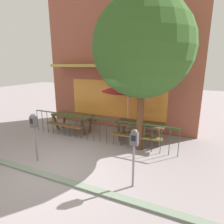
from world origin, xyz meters
TOP-DOWN VIEW (x-y plane):
  - ground at (0.00, 0.00)m, footprint 40.00×40.00m
  - pub_storefront at (0.00, 4.23)m, footprint 7.10×1.30m
  - patio_fence_front at (-0.00, 2.10)m, footprint 5.99×0.04m
  - picnic_table_left at (-1.52, 2.71)m, footprint 1.86×1.44m
  - picnic_table_right at (1.53, 2.72)m, footprint 1.87×1.46m
  - patio_umbrella at (0.78, 3.39)m, footprint 2.16×2.16m
  - parking_meter_near at (2.13, 0.04)m, footprint 0.18×0.17m
  - parking_meter_far at (-0.97, 0.04)m, footprint 0.18×0.17m
  - street_tree at (1.67, 2.16)m, footprint 3.16×3.16m
  - curb_edge at (0.00, -0.50)m, footprint 9.94×0.20m

SIDE VIEW (x-z plane):
  - ground at x=0.00m, z-range 0.00..0.00m
  - curb_edge at x=0.00m, z-range -0.06..0.06m
  - picnic_table_left at x=-1.52m, z-range 0.21..1.01m
  - picnic_table_right at x=1.53m, z-range 0.21..1.01m
  - patio_fence_front at x=0.00m, z-range 0.18..1.14m
  - parking_meter_near at x=2.13m, z-range 0.40..1.89m
  - parking_meter_far at x=-0.97m, z-range 0.41..1.91m
  - patio_umbrella at x=0.78m, z-range 0.91..3.11m
  - pub_storefront at x=0.00m, z-range -0.02..5.86m
  - street_tree at x=1.67m, z-range 0.91..5.90m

